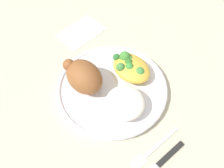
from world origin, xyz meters
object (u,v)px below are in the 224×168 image
(roasted_chicken, at_px, (84,76))
(plate, at_px, (112,88))
(knife, at_px, (158,165))
(napkin, at_px, (81,32))
(rice_pile, at_px, (125,103))
(fork, at_px, (153,149))
(mac_cheese_with_broccoli, at_px, (130,66))

(roasted_chicken, bearing_deg, plate, -134.67)
(knife, xyz_separation_m, napkin, (0.43, -0.12, -0.00))
(rice_pile, bearing_deg, fork, 170.84)
(knife, bearing_deg, plate, -14.10)
(mac_cheese_with_broccoli, distance_m, fork, 0.22)
(plate, distance_m, mac_cheese_with_broccoli, 0.07)
(roasted_chicken, bearing_deg, napkin, -34.50)
(plate, bearing_deg, mac_cheese_with_broccoli, -85.26)
(mac_cheese_with_broccoli, height_order, napkin, mac_cheese_with_broccoli)
(roasted_chicken, height_order, knife, roasted_chicken)
(rice_pile, relative_size, napkin, 0.71)
(fork, height_order, napkin, fork)
(mac_cheese_with_broccoli, relative_size, napkin, 0.82)
(plate, xyz_separation_m, mac_cheese_with_broccoli, (0.01, -0.07, 0.03))
(roasted_chicken, xyz_separation_m, rice_pile, (-0.11, -0.03, -0.02))
(fork, distance_m, napkin, 0.42)
(plate, bearing_deg, knife, 165.90)
(knife, bearing_deg, napkin, -15.89)
(roasted_chicken, distance_m, knife, 0.27)
(roasted_chicken, xyz_separation_m, napkin, (0.17, -0.12, -0.06))
(roasted_chicken, height_order, fork, roasted_chicken)
(mac_cheese_with_broccoli, height_order, fork, mac_cheese_with_broccoli)
(roasted_chicken, xyz_separation_m, mac_cheese_with_broccoli, (-0.04, -0.12, -0.02))
(mac_cheese_with_broccoli, relative_size, fork, 0.76)
(rice_pile, bearing_deg, plate, -14.20)
(plate, xyz_separation_m, napkin, (0.22, -0.07, -0.01))
(plate, height_order, fork, plate)
(napkin, bearing_deg, mac_cheese_with_broccoli, 179.12)
(plate, bearing_deg, rice_pile, 165.80)
(plate, bearing_deg, napkin, -17.55)
(plate, relative_size, rice_pile, 3.02)
(rice_pile, xyz_separation_m, napkin, (0.29, -0.09, -0.04))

